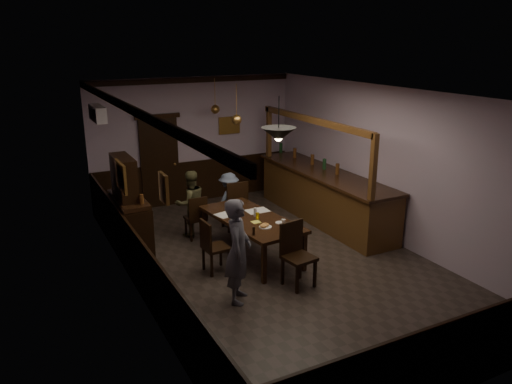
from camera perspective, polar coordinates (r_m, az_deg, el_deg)
room at (r=8.57m, az=2.38°, el=1.21°), size 5.01×8.01×3.01m
dining_table at (r=9.05m, az=-0.55°, el=-3.32°), size 1.24×2.30×0.75m
chair_far_left at (r=9.94m, az=-6.80°, el=-2.72°), size 0.39×0.39×0.89m
chair_far_right at (r=10.31m, az=-2.36°, el=-1.31°), size 0.49×0.49×1.07m
chair_near at (r=8.10m, az=4.56°, el=-6.75°), size 0.52×0.52×1.05m
chair_side at (r=8.52m, az=-5.08°, el=-5.97°), size 0.43×0.43×0.94m
person_standing at (r=7.50m, az=-2.06°, el=-6.75°), size 0.65×0.71×1.63m
person_seated_left at (r=10.12m, az=-7.50°, el=-1.27°), size 0.69×0.56×1.35m
person_seated_right at (r=10.55m, az=-3.10°, el=-0.88°), size 0.86×0.66×1.17m
newspaper_left at (r=9.20m, az=-3.33°, el=-2.54°), size 0.48×0.40×0.01m
newspaper_right at (r=9.36m, az=0.15°, el=-2.16°), size 0.42×0.30×0.01m
napkin at (r=8.81m, az=-0.01°, el=-3.45°), size 0.17×0.17×0.00m
saucer at (r=8.78m, az=2.72°, el=-3.51°), size 0.15×0.15×0.01m
coffee_cup at (r=8.71m, az=3.15°, el=-3.37°), size 0.09×0.09×0.07m
pastry_plate at (r=8.57m, az=1.07°, el=-4.01°), size 0.22×0.22×0.01m
pastry_ring_a at (r=8.54m, az=0.87°, el=-3.90°), size 0.13×0.13×0.04m
pastry_ring_b at (r=8.59m, az=1.07°, el=-3.77°), size 0.13×0.13×0.04m
soda_can at (r=8.93m, az=0.17°, el=-2.76°), size 0.07×0.07×0.12m
beer_glass at (r=8.89m, az=-2.24°, el=-2.59°), size 0.06×0.06×0.20m
water_glass at (r=9.09m, az=-0.10°, el=-2.29°), size 0.06×0.06×0.15m
pepper_mill at (r=8.23m, az=-0.27°, el=-4.47°), size 0.04×0.04×0.14m
sideboard at (r=9.47m, az=-14.29°, el=-2.58°), size 0.50×1.40×1.85m
bar_counter at (r=10.99m, az=7.79°, el=-0.28°), size 0.95×4.10×2.30m
door_back at (r=11.89m, az=-10.94°, el=3.25°), size 0.90×0.06×2.10m
ac_unit at (r=10.29m, az=-17.66°, el=8.56°), size 0.20×0.85×0.30m
picture_left_small at (r=6.04m, az=-10.49°, el=0.43°), size 0.04×0.28×0.36m
picture_left_large at (r=8.40m, az=-15.17°, el=1.71°), size 0.04×0.62×0.48m
picture_back at (r=12.35m, az=-3.07°, el=7.62°), size 0.55×0.04×0.42m
pendant_iron at (r=7.95m, az=2.59°, el=6.60°), size 0.56×0.56×0.71m
pendant_brass_mid at (r=10.02m, az=-2.23°, el=8.25°), size 0.20×0.20×0.81m
pendant_brass_far at (r=11.52m, az=-4.68°, el=9.39°), size 0.20×0.20×0.81m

